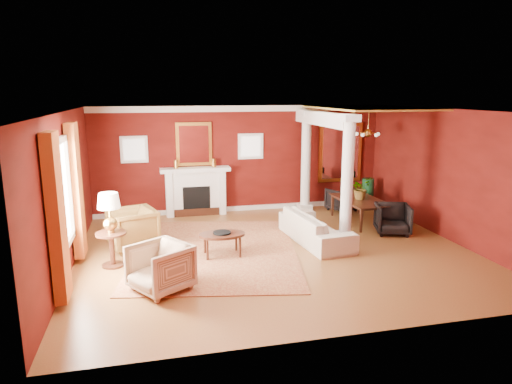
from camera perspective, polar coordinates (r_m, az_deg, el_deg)
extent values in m
plane|color=brown|center=(9.64, 2.42, -7.37)|extent=(8.00, 8.00, 0.00)
cube|color=#61120D|center=(12.61, -1.82, 4.15)|extent=(8.00, 0.04, 2.90)
cube|color=#61120D|center=(6.06, 11.54, -5.22)|extent=(8.00, 0.04, 2.90)
cube|color=#61120D|center=(9.04, -22.70, -0.11)|extent=(0.04, 7.00, 2.90)
cube|color=#61120D|center=(11.02, 22.97, 1.96)|extent=(0.04, 7.00, 2.90)
cube|color=silver|center=(9.08, 2.59, 10.13)|extent=(8.00, 7.00, 0.04)
cube|color=white|center=(12.40, -7.53, -0.09)|extent=(1.60, 0.34, 1.20)
cube|color=black|center=(12.27, -7.43, -0.94)|extent=(0.72, 0.03, 0.70)
cube|color=black|center=(12.35, -7.38, -2.52)|extent=(1.20, 0.05, 0.20)
cube|color=white|center=(12.24, -7.60, 2.80)|extent=(1.85, 0.42, 0.10)
cube|color=white|center=(12.33, -10.76, -0.28)|extent=(0.16, 0.40, 1.20)
cube|color=white|center=(12.46, -4.32, 0.04)|extent=(0.16, 0.40, 1.20)
cube|color=gold|center=(12.32, -7.77, 5.96)|extent=(0.95, 0.06, 1.15)
cube|color=white|center=(12.28, -7.75, 5.94)|extent=(0.78, 0.02, 0.98)
cube|color=white|center=(12.29, -14.99, 5.16)|extent=(0.70, 0.06, 0.70)
cube|color=white|center=(12.26, -15.00, 5.15)|extent=(0.54, 0.02, 0.54)
cube|color=white|center=(12.58, -0.68, 5.74)|extent=(0.70, 0.06, 0.70)
cube|color=white|center=(12.55, -0.65, 5.73)|extent=(0.54, 0.02, 0.54)
cube|color=white|center=(8.44, -23.29, -0.30)|extent=(0.03, 1.30, 1.70)
cube|color=white|center=(7.76, -23.89, -1.39)|extent=(0.08, 0.10, 1.90)
cube|color=white|center=(9.11, -22.34, 0.65)|extent=(0.08, 0.10, 1.90)
cube|color=#A24A1B|center=(7.50, -23.66, -3.02)|extent=(0.18, 0.55, 2.60)
cube|color=#A24A1B|center=(9.42, -21.58, 0.14)|extent=(0.18, 0.55, 2.60)
cube|color=white|center=(10.43, 11.04, -5.46)|extent=(0.34, 0.34, 0.20)
cylinder|color=white|center=(10.11, 11.36, 1.85)|extent=(0.26, 0.26, 2.50)
cube|color=white|center=(9.96, 11.67, 9.05)|extent=(0.36, 0.36, 0.16)
cube|color=white|center=(12.84, 6.13, -1.91)|extent=(0.34, 0.34, 0.20)
cylinder|color=white|center=(12.58, 6.27, 4.06)|extent=(0.26, 0.26, 2.50)
cube|color=white|center=(12.46, 6.41, 9.85)|extent=(0.36, 0.36, 0.16)
cube|color=white|center=(11.44, 8.26, 9.07)|extent=(0.30, 3.20, 0.32)
cube|color=gold|center=(11.76, 13.88, 10.15)|extent=(2.30, 3.40, 0.04)
cube|color=gold|center=(13.43, 10.47, 4.89)|extent=(1.30, 0.06, 1.70)
cube|color=white|center=(13.40, 10.53, 4.87)|extent=(1.10, 0.02, 1.50)
cylinder|color=#B38638|center=(11.84, 13.91, 8.73)|extent=(0.02, 0.02, 0.65)
sphere|color=#B38638|center=(11.86, 13.83, 7.17)|extent=(0.20, 0.20, 0.20)
sphere|color=#F3EACE|center=(11.99, 15.02, 7.01)|extent=(0.09, 0.09, 0.09)
sphere|color=#F3EACE|center=(12.14, 13.62, 7.15)|extent=(0.09, 0.09, 0.09)
sphere|color=#F3EACE|center=(11.91, 12.48, 7.11)|extent=(0.09, 0.09, 0.09)
sphere|color=#F3EACE|center=(11.62, 13.19, 6.95)|extent=(0.09, 0.09, 0.09)
sphere|color=#F3EACE|center=(11.67, 14.79, 6.89)|extent=(0.09, 0.09, 0.09)
cube|color=white|center=(12.44, -1.83, 10.38)|extent=(8.00, 0.08, 0.16)
cube|color=white|center=(12.84, -1.74, -2.03)|extent=(8.00, 0.08, 0.12)
cube|color=maroon|center=(9.64, -4.92, -7.34)|extent=(4.02, 4.89, 0.02)
imported|color=beige|center=(10.16, 7.49, -3.85)|extent=(0.88, 2.27, 0.87)
imported|color=black|center=(10.00, -15.22, -4.21)|extent=(1.10, 1.14, 0.95)
imported|color=tan|center=(7.82, -11.89, -8.97)|extent=(1.15, 1.16, 0.89)
cylinder|color=black|center=(9.24, -4.27, -5.34)|extent=(0.94, 0.94, 0.05)
cylinder|color=black|center=(9.08, -6.10, -7.30)|extent=(0.05, 0.05, 0.42)
cylinder|color=black|center=(9.17, -2.01, -7.02)|extent=(0.05, 0.05, 0.42)
cylinder|color=black|center=(9.46, -6.42, -6.47)|extent=(0.05, 0.05, 0.42)
cylinder|color=black|center=(9.56, -2.49, -6.22)|extent=(0.05, 0.05, 0.42)
imported|color=black|center=(9.27, -4.50, -4.45)|extent=(0.15, 0.03, 0.21)
cylinder|color=black|center=(9.25, -17.42, -8.69)|extent=(0.42, 0.42, 0.04)
cylinder|color=black|center=(9.15, -17.54, -6.91)|extent=(0.10, 0.10, 0.65)
cylinder|color=black|center=(9.05, -17.67, -4.97)|extent=(0.57, 0.57, 0.04)
sphere|color=#B38638|center=(8.99, -17.75, -3.80)|extent=(0.27, 0.27, 0.27)
cylinder|color=#B38638|center=(8.94, -17.83, -2.63)|extent=(0.03, 0.03, 0.29)
cone|color=#F3EACE|center=(8.88, -17.94, -1.02)|extent=(0.42, 0.42, 0.29)
imported|color=black|center=(11.86, 13.06, -1.47)|extent=(0.70, 1.76, 0.96)
imported|color=black|center=(11.13, 16.72, -3.08)|extent=(0.94, 0.91, 0.77)
imported|color=black|center=(12.95, 10.68, -0.77)|extent=(0.89, 0.87, 0.71)
sphere|color=#123B1D|center=(13.35, 13.72, -1.31)|extent=(0.37, 0.37, 0.37)
cylinder|color=#123B1D|center=(13.29, 13.78, -0.20)|extent=(0.33, 0.33, 0.88)
imported|color=#26591E|center=(11.71, 12.99, 1.87)|extent=(0.69, 0.72, 0.44)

